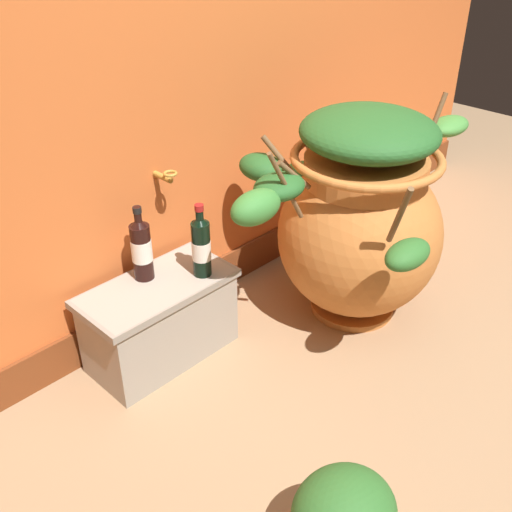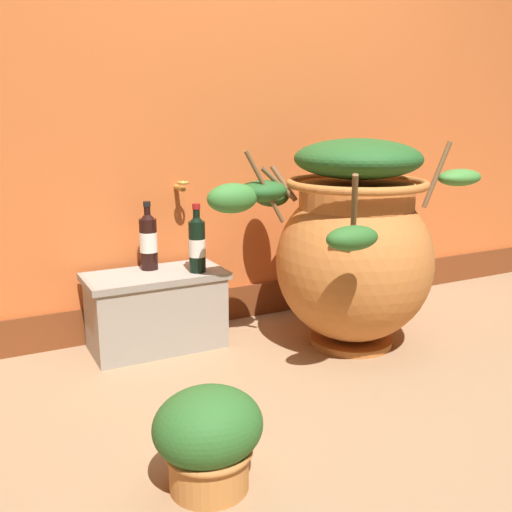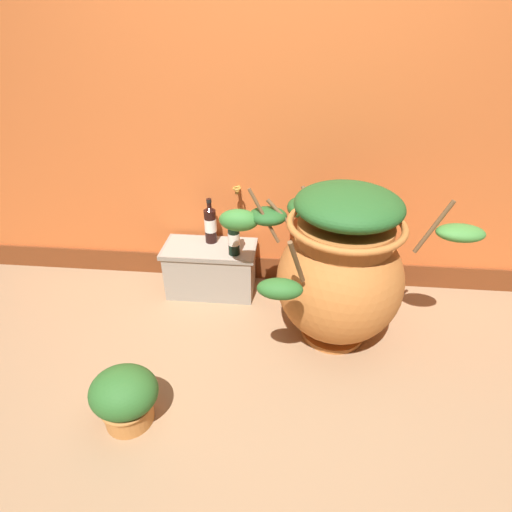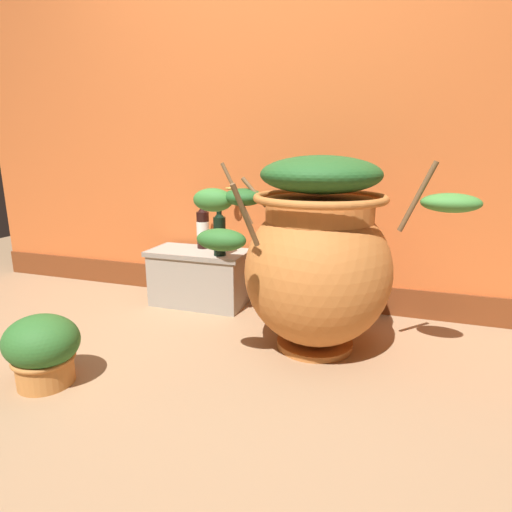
% 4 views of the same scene
% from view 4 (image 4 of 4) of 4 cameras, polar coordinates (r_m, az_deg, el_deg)
% --- Properties ---
extents(ground_plane, '(7.00, 7.00, 0.00)m').
position_cam_4_polar(ground_plane, '(1.86, -7.60, -17.22)').
color(ground_plane, '#9E7A56').
extents(back_wall, '(4.40, 0.33, 2.60)m').
position_cam_4_polar(back_wall, '(2.73, 3.27, 20.95)').
color(back_wall, '#D6662D').
rests_on(back_wall, ground_plane).
extents(terracotta_urn, '(1.35, 0.95, 0.94)m').
position_cam_4_polar(terracotta_urn, '(2.05, 8.20, 0.29)').
color(terracotta_urn, '#C17033').
rests_on(terracotta_urn, ground_plane).
extents(stone_ledge, '(0.62, 0.31, 0.35)m').
position_cam_4_polar(stone_ledge, '(2.71, -7.70, -2.59)').
color(stone_ledge, '#9E9384').
rests_on(stone_ledge, ground_plane).
extents(wine_bottle_left, '(0.08, 0.08, 0.31)m').
position_cam_4_polar(wine_bottle_left, '(2.50, -4.95, 3.15)').
color(wine_bottle_left, black).
rests_on(wine_bottle_left, stone_ledge).
extents(wine_bottle_middle, '(0.08, 0.08, 0.31)m').
position_cam_4_polar(wine_bottle_middle, '(2.71, -7.20, 3.99)').
color(wine_bottle_middle, black).
rests_on(wine_bottle_middle, stone_ledge).
extents(potted_shrub, '(0.32, 0.29, 0.30)m').
position_cam_4_polar(potted_shrub, '(2.01, -26.90, -11.12)').
color(potted_shrub, '#CC7F3D').
rests_on(potted_shrub, ground_plane).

